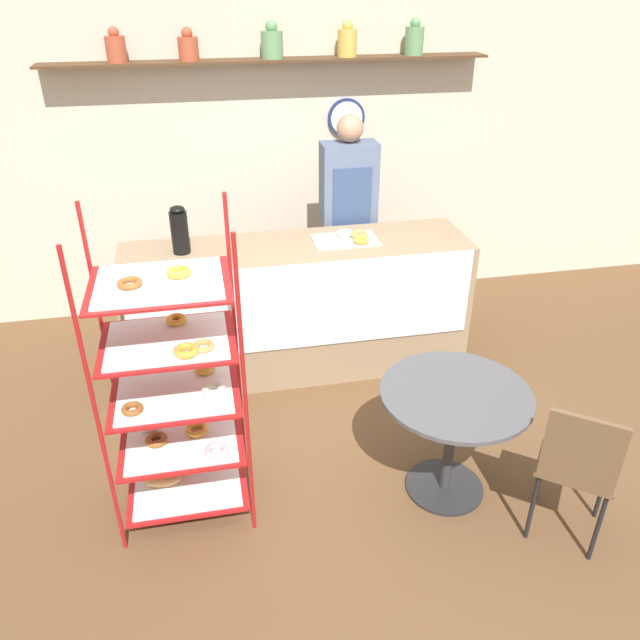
# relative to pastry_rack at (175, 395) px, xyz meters

# --- Properties ---
(ground_plane) EXTENTS (14.00, 14.00, 0.00)m
(ground_plane) POSITION_rel_pastry_rack_xyz_m (0.87, 0.03, -0.75)
(ground_plane) COLOR brown
(back_wall) EXTENTS (10.00, 0.30, 2.70)m
(back_wall) POSITION_rel_pastry_rack_xyz_m (0.87, 2.48, 0.62)
(back_wall) COLOR beige
(back_wall) RESTS_ON ground_plane
(display_counter) EXTENTS (2.48, 0.65, 1.00)m
(display_counter) POSITION_rel_pastry_rack_xyz_m (0.87, 1.29, -0.25)
(display_counter) COLOR #937A5B
(display_counter) RESTS_ON ground_plane
(pastry_rack) EXTENTS (0.71, 0.57, 1.74)m
(pastry_rack) POSITION_rel_pastry_rack_xyz_m (0.00, 0.00, 0.00)
(pastry_rack) COLOR #A51919
(pastry_rack) RESTS_ON ground_plane
(person_worker) EXTENTS (0.43, 0.23, 1.78)m
(person_worker) POSITION_rel_pastry_rack_xyz_m (1.36, 1.79, 0.22)
(person_worker) COLOR #282833
(person_worker) RESTS_ON ground_plane
(cafe_table) EXTENTS (0.83, 0.83, 0.70)m
(cafe_table) POSITION_rel_pastry_rack_xyz_m (1.49, -0.20, -0.22)
(cafe_table) COLOR #262628
(cafe_table) RESTS_ON ground_plane
(cafe_chair) EXTENTS (0.53, 0.53, 0.88)m
(cafe_chair) POSITION_rel_pastry_rack_xyz_m (1.96, -0.67, -0.21)
(cafe_chair) COLOR black
(cafe_chair) RESTS_ON ground_plane
(coffee_carafe) EXTENTS (0.12, 0.12, 0.33)m
(coffee_carafe) POSITION_rel_pastry_rack_xyz_m (0.07, 1.32, 0.41)
(coffee_carafe) COLOR black
(coffee_carafe) RESTS_ON display_counter
(donut_tray_counter) EXTENTS (0.46, 0.29, 0.05)m
(donut_tray_counter) POSITION_rel_pastry_rack_xyz_m (1.24, 1.31, 0.26)
(donut_tray_counter) COLOR silver
(donut_tray_counter) RESTS_ON display_counter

